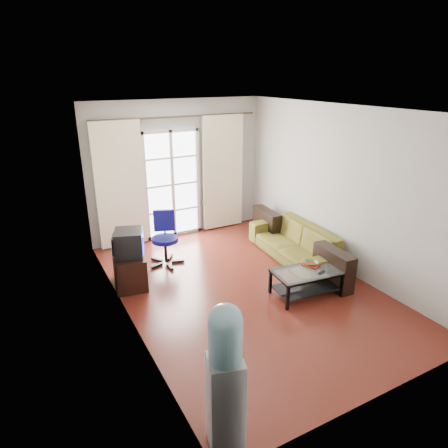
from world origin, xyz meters
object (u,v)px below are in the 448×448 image
(water_cooler, at_px, (226,377))
(tv_stand, at_px, (130,270))
(crt_tv, at_px, (128,243))
(task_chair, at_px, (166,249))
(coffee_table, at_px, (306,279))
(sofa, at_px, (296,243))

(water_cooler, bearing_deg, tv_stand, 104.61)
(crt_tv, height_order, task_chair, task_chair)
(tv_stand, xyz_separation_m, water_cooler, (-0.06, -3.28, 0.50))
(crt_tv, height_order, water_cooler, water_cooler)
(tv_stand, bearing_deg, coffee_table, -25.56)
(sofa, height_order, task_chair, task_chair)
(coffee_table, distance_m, water_cooler, 2.92)
(sofa, xyz_separation_m, tv_stand, (-2.89, 0.46, -0.04))
(coffee_table, xyz_separation_m, water_cooler, (-2.30, -1.72, 0.50))
(crt_tv, distance_m, water_cooler, 3.25)
(crt_tv, xyz_separation_m, water_cooler, (-0.07, -3.25, 0.04))
(coffee_table, distance_m, task_chair, 2.50)
(sofa, relative_size, tv_stand, 3.01)
(coffee_table, bearing_deg, tv_stand, 145.10)
(task_chair, bearing_deg, sofa, -3.73)
(crt_tv, bearing_deg, task_chair, 51.80)
(tv_stand, bearing_deg, task_chair, 40.14)
(sofa, bearing_deg, water_cooler, -42.14)
(water_cooler, bearing_deg, crt_tv, 104.52)
(coffee_table, xyz_separation_m, crt_tv, (-2.23, 1.53, 0.46))
(water_cooler, bearing_deg, coffee_table, 52.51)
(sofa, xyz_separation_m, coffee_table, (-0.65, -1.10, -0.04))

